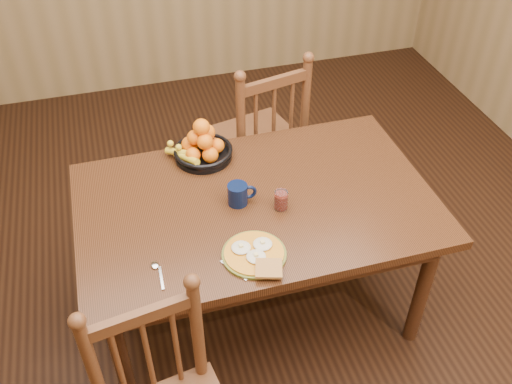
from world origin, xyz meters
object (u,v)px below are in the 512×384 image
object	(u,v)px
chair_far	(259,140)
fruit_bowl	(202,147)
dining_table	(256,214)
breakfast_plate	(255,254)
coffee_mug	(239,194)

from	to	relation	value
chair_far	fruit_bowl	distance (m)	0.62
dining_table	chair_far	bearing A→B (deg)	72.81
fruit_bowl	breakfast_plate	bearing A→B (deg)	-84.64
coffee_mug	fruit_bowl	world-z (taller)	fruit_bowl
chair_far	breakfast_plate	xyz separation A→B (m)	(-0.33, -1.08, 0.24)
chair_far	coffee_mug	size ratio (longest dim) A/B	8.05
chair_far	coffee_mug	bearing A→B (deg)	54.27
breakfast_plate	coffee_mug	distance (m)	0.34
coffee_mug	breakfast_plate	bearing A→B (deg)	-93.51
breakfast_plate	coffee_mug	xyz separation A→B (m)	(0.02, 0.33, 0.04)
coffee_mug	fruit_bowl	xyz separation A→B (m)	(-0.09, 0.37, 0.01)
chair_far	breakfast_plate	bearing A→B (deg)	59.86
chair_far	fruit_bowl	world-z (taller)	chair_far
breakfast_plate	fruit_bowl	bearing A→B (deg)	95.36
breakfast_plate	coffee_mug	size ratio (longest dim) A/B	2.25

